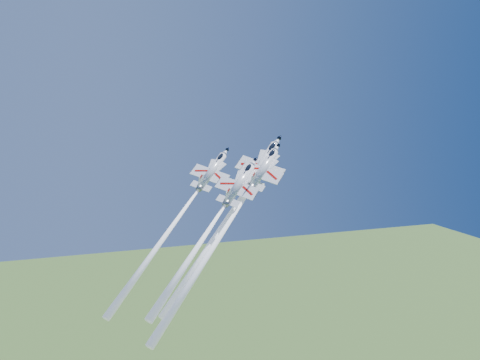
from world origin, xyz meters
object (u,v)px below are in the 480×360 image
object	(u,v)px
jet_lead	(233,210)
jet_slot	(212,225)
jet_left	(178,218)
jet_right	(227,225)

from	to	relation	value
jet_lead	jet_slot	distance (m)	9.78
jet_left	jet_right	xyz separation A→B (m)	(8.62, -6.89, -0.68)
jet_right	jet_slot	distance (m)	3.29
jet_right	jet_slot	xyz separation A→B (m)	(-3.28, -0.01, 0.22)
jet_left	jet_right	world-z (taller)	jet_right
jet_lead	jet_left	distance (m)	12.16
jet_left	jet_right	distance (m)	11.06
jet_lead	jet_left	bearing A→B (deg)	-137.77
jet_lead	jet_slot	xyz separation A→B (m)	(-6.79, -6.91, -1.40)
jet_left	jet_right	bearing A→B (deg)	3.55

